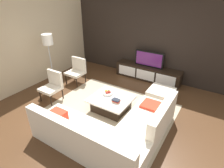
# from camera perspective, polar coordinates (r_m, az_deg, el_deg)

# --- Properties ---
(ground_plane) EXTENTS (14.00, 14.00, 0.00)m
(ground_plane) POSITION_cam_1_polar(r_m,az_deg,el_deg) (5.07, 0.11, -8.74)
(ground_plane) COLOR #4C301C
(feature_wall_back) EXTENTS (6.40, 0.12, 2.80)m
(feature_wall_back) POSITION_cam_1_polar(r_m,az_deg,el_deg) (6.72, 12.81, 13.23)
(feature_wall_back) COLOR black
(feature_wall_back) RESTS_ON ground
(side_wall_left) EXTENTS (0.12, 5.20, 2.80)m
(side_wall_left) POSITION_cam_1_polar(r_m,az_deg,el_deg) (6.69, -23.30, 11.61)
(side_wall_left) COLOR #C6B28E
(side_wall_left) RESTS_ON ground
(area_rug) EXTENTS (3.25, 2.66, 0.01)m
(area_rug) POSITION_cam_1_polar(r_m,az_deg,el_deg) (5.11, -0.85, -8.33)
(area_rug) COLOR tan
(area_rug) RESTS_ON ground
(media_console) EXTENTS (2.36, 0.47, 0.50)m
(media_console) POSITION_cam_1_polar(r_m,az_deg,el_deg) (6.82, 10.90, 3.37)
(media_console) COLOR black
(media_console) RESTS_ON ground
(television) EXTENTS (1.04, 0.06, 0.55)m
(television) POSITION_cam_1_polar(r_m,az_deg,el_deg) (6.63, 11.31, 7.52)
(television) COLOR black
(television) RESTS_ON media_console
(sectional_couch) EXTENTS (2.53, 2.35, 0.80)m
(sectional_couch) POSITION_cam_1_polar(r_m,az_deg,el_deg) (4.10, -0.25, -14.25)
(sectional_couch) COLOR beige
(sectional_couch) RESTS_ON ground
(coffee_table) EXTENTS (1.06, 0.97, 0.38)m
(coffee_table) POSITION_cam_1_polar(r_m,az_deg,el_deg) (5.07, -0.25, -5.98)
(coffee_table) COLOR black
(coffee_table) RESTS_ON ground
(accent_chair_near) EXTENTS (0.53, 0.53, 0.87)m
(accent_chair_near) POSITION_cam_1_polar(r_m,az_deg,el_deg) (5.69, -17.81, -0.07)
(accent_chair_near) COLOR black
(accent_chair_near) RESTS_ON ground
(floor_lamp) EXTENTS (0.33, 0.33, 1.73)m
(floor_lamp) POSITION_cam_1_polar(r_m,az_deg,el_deg) (6.22, -19.15, 11.89)
(floor_lamp) COLOR #A5A5AA
(floor_lamp) RESTS_ON ground
(ottoman) EXTENTS (0.70, 0.70, 0.40)m
(ottoman) POSITION_cam_1_polar(r_m,az_deg,el_deg) (5.58, 14.73, -3.55)
(ottoman) COLOR beige
(ottoman) RESTS_ON ground
(fruit_bowl) EXTENTS (0.28, 0.28, 0.13)m
(fruit_bowl) POSITION_cam_1_polar(r_m,az_deg,el_deg) (5.10, -1.32, -2.74)
(fruit_bowl) COLOR silver
(fruit_bowl) RESTS_ON coffee_table
(accent_chair_far) EXTENTS (0.57, 0.53, 0.87)m
(accent_chair_far) POSITION_cam_1_polar(r_m,az_deg,el_deg) (6.52, -10.75, 4.51)
(accent_chair_far) COLOR black
(accent_chair_far) RESTS_ON ground
(book_stack) EXTENTS (0.21, 0.14, 0.09)m
(book_stack) POSITION_cam_1_polar(r_m,az_deg,el_deg) (4.77, 1.21, -5.15)
(book_stack) COLOR #CCB78C
(book_stack) RESTS_ON coffee_table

